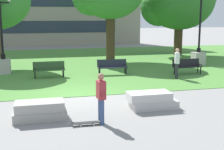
# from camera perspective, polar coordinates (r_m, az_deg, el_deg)

# --- Properties ---
(ground_plane) EXTENTS (140.00, 140.00, 0.00)m
(ground_plane) POSITION_cam_1_polar(r_m,az_deg,el_deg) (13.89, -5.67, -4.00)
(ground_plane) COLOR gray
(grass_lawn) EXTENTS (40.00, 20.00, 0.02)m
(grass_lawn) POSITION_cam_1_polar(r_m,az_deg,el_deg) (23.64, -9.13, 2.13)
(grass_lawn) COLOR #4C8438
(grass_lawn) RESTS_ON ground
(concrete_block_center) EXTENTS (1.80, 0.90, 0.64)m
(concrete_block_center) POSITION_cam_1_polar(r_m,az_deg,el_deg) (11.12, -13.07, -6.40)
(concrete_block_center) COLOR #9E9991
(concrete_block_center) RESTS_ON ground
(concrete_block_left) EXTENTS (1.91, 0.90, 0.64)m
(concrete_block_left) POSITION_cam_1_polar(r_m,az_deg,el_deg) (12.22, 7.20, -4.63)
(concrete_block_left) COLOR #BCB7B2
(concrete_block_left) RESTS_ON ground
(person_skateboarder) EXTENTS (0.27, 0.61, 1.71)m
(person_skateboarder) POSITION_cam_1_polar(r_m,az_deg,el_deg) (10.25, -2.01, -3.77)
(person_skateboarder) COLOR #384C7A
(person_skateboarder) RESTS_ON ground
(skateboard) EXTENTS (1.02, 0.26, 0.14)m
(skateboard) POSITION_cam_1_polar(r_m,az_deg,el_deg) (10.39, -4.66, -8.68)
(skateboard) COLOR black
(skateboard) RESTS_ON ground
(park_bench_near_left) EXTENTS (1.83, 0.63, 0.90)m
(park_bench_near_left) POSITION_cam_1_polar(r_m,az_deg,el_deg) (18.85, 0.04, 1.68)
(park_bench_near_left) COLOR #1E232D
(park_bench_near_left) RESTS_ON grass_lawn
(park_bench_near_right) EXTENTS (1.82, 0.59, 0.90)m
(park_bench_near_right) POSITION_cam_1_polar(r_m,az_deg,el_deg) (19.57, 13.54, 1.72)
(park_bench_near_right) COLOR black
(park_bench_near_right) RESTS_ON grass_lawn
(park_bench_far_left) EXTENTS (1.80, 0.55, 0.90)m
(park_bench_far_left) POSITION_cam_1_polar(r_m,az_deg,el_deg) (18.33, -11.45, 1.20)
(park_bench_far_left) COLOR #284723
(park_bench_far_left) RESTS_ON grass_lawn
(lamp_post_center) EXTENTS (1.32, 0.80, 5.22)m
(lamp_post_center) POSITION_cam_1_polar(r_m,az_deg,el_deg) (23.40, 15.57, 4.41)
(lamp_post_center) COLOR #ADA89E
(lamp_post_center) RESTS_ON grass_lawn
(lamp_post_left) EXTENTS (1.32, 0.80, 4.76)m
(lamp_post_left) POSITION_cam_1_polar(r_m,az_deg,el_deg) (20.19, -19.29, 2.99)
(lamp_post_left) COLOR #ADA89E
(lamp_post_left) RESTS_ON grass_lawn
(tree_far_right) EXTENTS (6.34, 6.03, 7.39)m
(tree_far_right) POSITION_cam_1_polar(r_m,az_deg,el_deg) (28.55, 12.12, 13.09)
(tree_far_right) COLOR #42301E
(tree_far_right) RESTS_ON grass_lawn
(person_bystander_near_lawn) EXTENTS (0.36, 0.61, 1.71)m
(person_bystander_near_lawn) POSITION_cam_1_polar(r_m,az_deg,el_deg) (17.97, 11.79, 2.43)
(person_bystander_near_lawn) COLOR #28282D
(person_bystander_near_lawn) RESTS_ON grass_lawn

